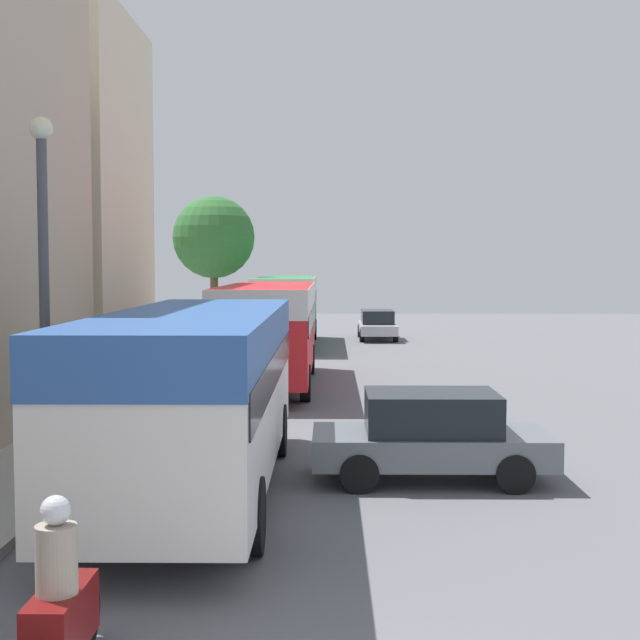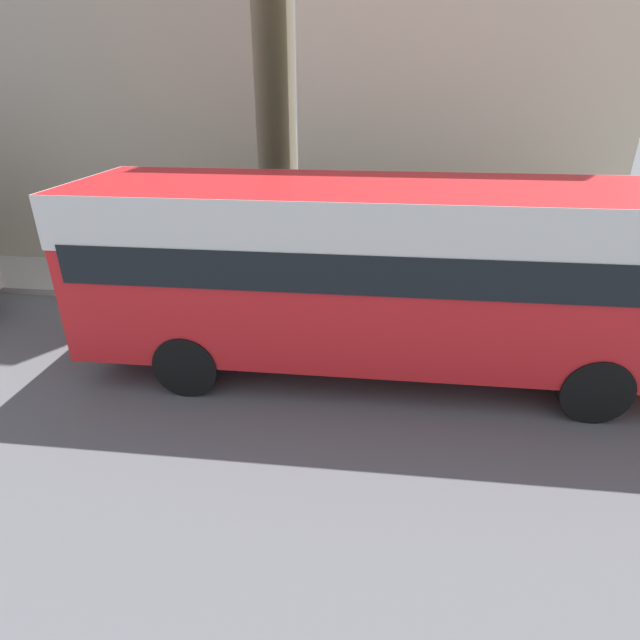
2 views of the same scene
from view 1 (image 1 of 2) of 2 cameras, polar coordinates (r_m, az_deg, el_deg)
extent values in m
cube|color=beige|center=(29.88, -17.64, 7.42)|extent=(5.96, 7.41, 11.53)
cube|color=silver|center=(14.33, -7.93, -4.35)|extent=(2.49, 9.39, 2.45)
cube|color=#2D569E|center=(14.24, -7.96, -0.93)|extent=(2.52, 9.43, 0.74)
cube|color=black|center=(14.30, -7.94, -3.13)|extent=(2.54, 9.01, 0.54)
cylinder|color=black|center=(17.56, -10.20, -6.95)|extent=(0.28, 1.00, 1.00)
cylinder|color=black|center=(17.28, -2.65, -7.07)|extent=(0.28, 1.00, 1.00)
cylinder|color=black|center=(12.04, -15.53, -11.96)|extent=(0.28, 1.00, 1.00)
cylinder|color=black|center=(11.62, -4.33, -12.40)|extent=(0.28, 1.00, 1.00)
cube|color=red|center=(26.85, -3.30, -0.49)|extent=(2.59, 9.60, 2.55)
cube|color=white|center=(26.80, -3.31, 1.42)|extent=(2.61, 9.65, 0.77)
cube|color=black|center=(26.83, -3.31, 0.19)|extent=(2.64, 9.22, 0.56)
cylinder|color=black|center=(30.02, -5.17, -2.51)|extent=(0.28, 1.00, 1.00)
cylinder|color=black|center=(29.87, -0.62, -2.52)|extent=(0.28, 1.00, 1.00)
cylinder|color=black|center=(24.14, -6.60, -4.02)|extent=(0.28, 1.00, 1.00)
cylinder|color=black|center=(23.96, -0.94, -4.05)|extent=(0.28, 1.00, 1.00)
cube|color=#2D8447|center=(40.11, -2.16, 0.91)|extent=(2.54, 9.94, 2.59)
cube|color=silver|center=(40.07, -2.17, 2.20)|extent=(2.57, 9.99, 0.78)
cube|color=black|center=(40.09, -2.16, 1.37)|extent=(2.59, 9.54, 0.57)
cylinder|color=black|center=(43.33, -3.50, -0.61)|extent=(0.28, 1.00, 1.00)
cylinder|color=black|center=(43.22, -0.41, -0.61)|extent=(0.28, 1.00, 1.00)
cylinder|color=black|center=(37.20, -4.19, -1.31)|extent=(0.28, 1.00, 1.00)
cylinder|color=black|center=(37.08, -0.59, -1.32)|extent=(0.28, 1.00, 1.00)
cube|color=maroon|center=(8.51, -16.23, -17.96)|extent=(0.38, 1.10, 0.55)
cylinder|color=black|center=(9.33, -14.71, -17.79)|extent=(0.10, 0.64, 0.64)
cylinder|color=gray|center=(8.23, -16.51, -14.48)|extent=(0.36, 0.36, 0.60)
sphere|color=silver|center=(8.11, -16.57, -11.59)|extent=(0.26, 0.26, 0.26)
cube|color=slate|center=(15.48, 7.13, -8.06)|extent=(4.05, 1.87, 0.52)
cube|color=black|center=(15.37, 7.15, -5.86)|extent=(2.23, 1.64, 0.68)
cylinder|color=black|center=(16.55, 11.15, -8.25)|extent=(0.64, 0.22, 0.64)
cylinder|color=black|center=(14.90, 12.37, -9.59)|extent=(0.64, 0.22, 0.64)
cylinder|color=black|center=(16.28, 2.34, -8.37)|extent=(0.64, 0.22, 0.64)
cylinder|color=black|center=(14.61, 2.54, -9.78)|extent=(0.64, 0.22, 0.64)
cube|color=#B7B7BC|center=(43.49, 3.68, -0.52)|extent=(1.73, 4.57, 0.47)
cube|color=black|center=(43.45, 3.69, 0.21)|extent=(1.52, 2.52, 0.65)
cylinder|color=black|center=(44.88, 2.57, -0.69)|extent=(0.22, 0.64, 0.64)
cylinder|color=black|center=(44.96, 4.60, -0.69)|extent=(0.22, 0.64, 0.64)
cylinder|color=black|center=(42.06, 2.70, -0.98)|extent=(0.22, 0.64, 0.64)
cylinder|color=black|center=(42.14, 4.86, -0.98)|extent=(0.22, 0.64, 0.64)
cylinder|color=#232838|center=(31.98, -9.76, -2.05)|extent=(0.28, 0.28, 0.83)
cylinder|color=#4C6B4C|center=(31.92, -9.78, -0.69)|extent=(0.35, 0.35, 0.69)
sphere|color=tan|center=(31.88, -9.79, 0.13)|extent=(0.22, 0.22, 0.22)
cylinder|color=brown|center=(41.21, -6.78, 1.00)|extent=(0.36, 0.36, 3.34)
sphere|color=#2D662D|center=(41.18, -6.82, 5.28)|extent=(3.75, 3.75, 3.75)
cylinder|color=#47474C|center=(14.57, -17.21, 0.28)|extent=(0.16, 0.16, 5.49)
sphere|color=beige|center=(14.69, -17.42, 11.62)|extent=(0.36, 0.36, 0.36)
camera|label=2|loc=(27.13, 12.80, 4.97)|focal=28.00mm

